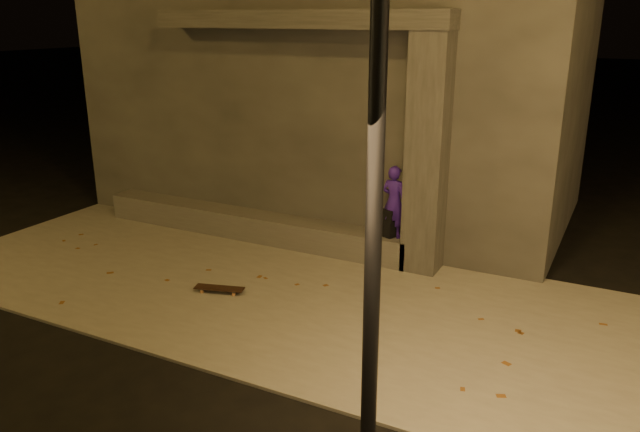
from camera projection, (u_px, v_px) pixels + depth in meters
The scene contains 9 objects.
ground at pixel (184, 354), 7.40m from camera, with size 120.00×120.00×0.00m, color black.
sidewalk at pixel (271, 290), 9.09m from camera, with size 11.00×4.40×0.04m, color slate.
building at pixel (342, 79), 12.53m from camera, with size 9.00×5.10×5.22m.
ledge at pixel (250, 225), 11.14m from camera, with size 6.00×0.55×0.45m, color #4F4E48.
column at pixel (427, 156), 9.27m from camera, with size 0.55×0.55×3.60m, color #33312E.
canopy at pixel (298, 19), 9.67m from camera, with size 5.00×0.70×0.28m, color #33312E.
skateboarder at pixel (394, 202), 9.73m from camera, with size 0.42×0.27×1.15m, color #31158D.
backpack at pixel (387, 226), 9.90m from camera, with size 0.38×0.32×0.46m.
skateboard at pixel (219, 288), 8.93m from camera, with size 0.74×0.37×0.08m.
Camera 1 is at (4.42, -5.08, 3.84)m, focal length 35.00 mm.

